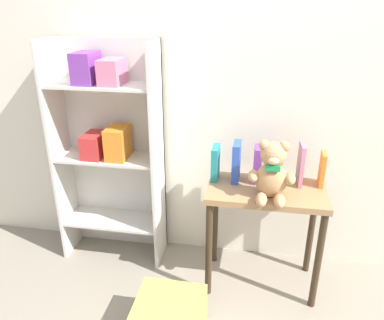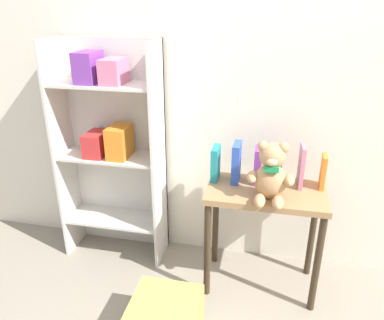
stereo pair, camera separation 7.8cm
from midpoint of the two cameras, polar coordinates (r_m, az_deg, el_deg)
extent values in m
cube|color=silver|center=(2.33, 9.80, 12.44)|extent=(4.80, 0.06, 2.50)
cube|color=beige|center=(2.63, -18.10, 1.13)|extent=(0.02, 0.28, 1.47)
cube|color=beige|center=(2.38, -4.16, -0.05)|extent=(0.02, 0.28, 1.47)
cube|color=beige|center=(2.60, -10.36, 1.67)|extent=(0.68, 0.02, 1.47)
cube|color=beige|center=(2.70, -10.69, -8.67)|extent=(0.64, 0.26, 0.02)
cube|color=beige|center=(2.49, -11.48, 0.58)|extent=(0.64, 0.26, 0.02)
cube|color=beige|center=(2.35, -12.39, 11.20)|extent=(0.64, 0.26, 0.02)
cube|color=purple|center=(2.36, -14.56, 13.52)|extent=(0.12, 0.20, 0.18)
cube|color=#D17093|center=(2.30, -10.85, 13.14)|extent=(0.12, 0.20, 0.15)
cube|color=red|center=(2.48, -13.45, 2.41)|extent=(0.12, 0.20, 0.15)
cube|color=orange|center=(2.41, -10.07, 2.73)|extent=(0.12, 0.20, 0.20)
cube|color=#9E754C|center=(2.21, 12.20, -4.92)|extent=(0.68, 0.38, 0.04)
cylinder|color=#37291A|center=(2.27, 3.36, -13.60)|extent=(0.04, 0.04, 0.63)
cylinder|color=#37291A|center=(2.28, 19.47, -14.82)|extent=(0.04, 0.04, 0.63)
cylinder|color=#37291A|center=(2.53, 4.51, -9.32)|extent=(0.04, 0.04, 0.63)
cylinder|color=#37291A|center=(2.54, 18.71, -10.43)|extent=(0.04, 0.04, 0.63)
ellipsoid|color=tan|center=(2.08, 12.87, -3.20)|extent=(0.17, 0.13, 0.20)
sphere|color=tan|center=(2.02, 13.25, 0.64)|extent=(0.14, 0.14, 0.14)
sphere|color=tan|center=(2.00, 11.88, 2.06)|extent=(0.06, 0.06, 0.06)
sphere|color=tan|center=(2.00, 14.87, 1.81)|extent=(0.06, 0.06, 0.06)
ellipsoid|color=#F4BB82|center=(1.96, 13.22, -0.29)|extent=(0.06, 0.04, 0.04)
ellipsoid|color=tan|center=(2.05, 10.21, -2.54)|extent=(0.06, 0.11, 0.06)
ellipsoid|color=tan|center=(2.06, 15.65, -2.98)|extent=(0.06, 0.11, 0.06)
ellipsoid|color=tan|center=(2.02, 11.34, -6.12)|extent=(0.06, 0.12, 0.06)
ellipsoid|color=tan|center=(2.02, 14.03, -6.33)|extent=(0.06, 0.12, 0.06)
cube|color=#198E4C|center=(1.98, 13.11, -1.40)|extent=(0.08, 0.02, 0.03)
cube|color=teal|center=(2.25, 4.60, -0.50)|extent=(0.04, 0.14, 0.21)
cube|color=#2D51B7|center=(2.23, 7.76, -0.39)|extent=(0.05, 0.14, 0.24)
cube|color=purple|center=(2.24, 10.93, -0.80)|extent=(0.05, 0.12, 0.22)
cube|color=#33934C|center=(2.23, 14.08, -1.37)|extent=(0.02, 0.14, 0.20)
cube|color=#D17093|center=(2.25, 17.26, -0.88)|extent=(0.03, 0.14, 0.25)
cube|color=orange|center=(2.28, 20.26, -1.65)|extent=(0.03, 0.12, 0.20)
camera|label=1|loc=(0.04, -89.00, 0.42)|focal=35.00mm
camera|label=2|loc=(0.04, 91.00, -0.42)|focal=35.00mm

